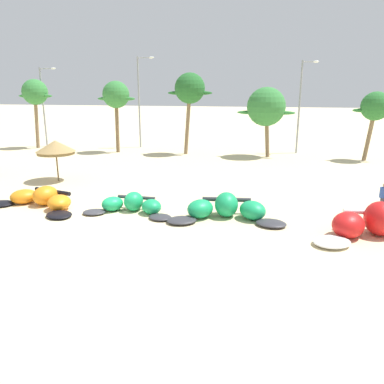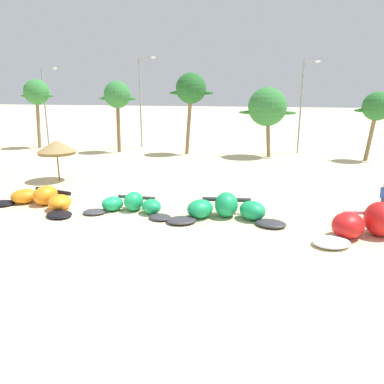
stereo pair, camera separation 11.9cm
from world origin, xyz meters
The scene contains 15 objects.
ground_plane centered at (0.00, 0.00, 0.00)m, with size 260.00×260.00×0.00m, color beige.
kite_left centered at (-3.67, 0.82, 0.41)m, with size 6.02×3.56×1.08m.
kite_left_of_center centered at (1.59, 0.96, 0.39)m, with size 5.05×2.30×1.02m.
kite_center centered at (6.57, 1.06, 0.48)m, with size 6.01×3.11×1.25m.
kite_right_of_center centered at (13.55, -0.03, 0.58)m, with size 6.71×3.57×1.52m.
beach_umbrella_middle centered at (-6.11, 6.47, 2.39)m, with size 2.67×2.67×2.87m.
person_near_kites centered at (14.39, 3.61, 0.82)m, with size 0.36×0.24×1.62m.
palm_leftmost centered at (-16.72, 20.11, 5.89)m, with size 4.03×2.69×7.36m.
palm_left centered at (-7.06, 19.31, 5.66)m, with size 4.00×2.67×7.12m.
palm_left_of_gap centered at (0.39, 19.75, 6.28)m, with size 4.39×2.93×7.86m.
palm_center_left centered at (7.71, 19.79, 4.68)m, with size 5.39×3.59×6.52m.
palm_center_right centered at (17.16, 19.81, 4.76)m, with size 3.79×2.52×6.13m.
lamppost_west centered at (-16.56, 21.43, 4.87)m, with size 2.03×0.24×8.62m.
lamppost_west_center centered at (-5.91, 23.08, 5.40)m, with size 1.92×0.24×9.68m.
lamppost_east_center centered at (10.97, 22.83, 5.02)m, with size 1.61×0.24×9.00m.
Camera 1 is at (8.83, -16.81, 6.24)m, focal length 35.22 mm.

